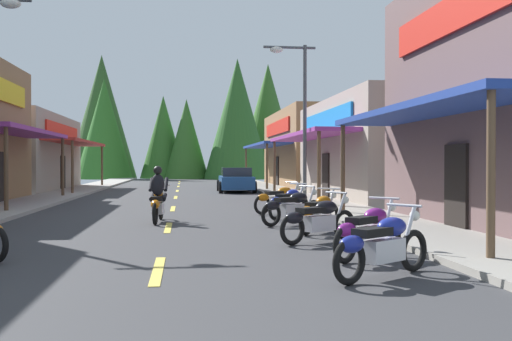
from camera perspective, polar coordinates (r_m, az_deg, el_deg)
ground at (r=24.04m, az=-8.02°, el=-3.33°), size 9.08×75.94×0.10m
sidewalk_left at (r=24.80m, az=-21.38°, el=-3.00°), size 2.37×75.94×0.12m
sidewalk_right at (r=24.61m, az=5.44°, el=-2.98°), size 2.37×75.94×0.12m
centerline_dashes at (r=27.94m, az=-7.89°, el=-2.65°), size 0.16×51.51×0.01m
storefront_left_far at (r=37.75m, az=-23.24°, el=1.61°), size 8.30×12.52×4.52m
storefront_right_middle at (r=28.30m, az=15.73°, el=2.03°), size 10.80×12.14×4.60m
storefront_right_far at (r=41.32m, az=6.67°, el=2.09°), size 8.49×13.52×5.27m
streetlamp_right at (r=22.13m, az=4.07°, el=6.75°), size 1.99×0.30×6.11m
motorcycle_parked_right_0 at (r=8.53m, az=12.25°, el=-7.07°), size 1.83×1.28×1.04m
motorcycle_parked_right_1 at (r=10.23m, az=10.96°, el=-5.77°), size 1.68×1.48×1.04m
motorcycle_parked_right_2 at (r=12.14m, az=6.13°, el=-4.74°), size 1.88×1.20×1.04m
motorcycle_parked_right_3 at (r=13.90m, az=6.25°, el=-4.05°), size 1.40×1.74×1.04m
motorcycle_parked_right_4 at (r=15.50m, az=3.56°, el=-3.56°), size 1.89×1.17×1.04m
motorcycle_parked_right_5 at (r=17.35m, az=3.23°, el=-3.10°), size 1.54×1.63×1.04m
motorcycle_parked_right_6 at (r=18.98m, az=2.31°, el=-2.77°), size 1.90×1.17×1.04m
rider_cruising_lead at (r=16.36m, az=-9.59°, el=-2.76°), size 0.60×2.14×1.57m
parked_car_curbside at (r=33.14m, az=-1.98°, el=-0.94°), size 2.13×4.33×1.40m
treeline_backdrop at (r=64.12m, az=-7.27°, el=4.68°), size 25.96×12.26×13.61m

